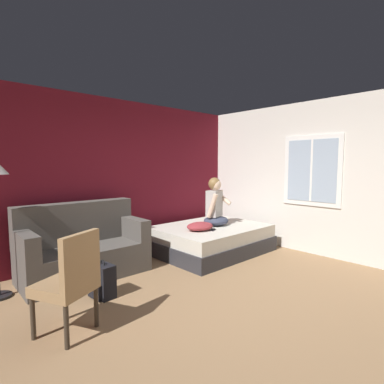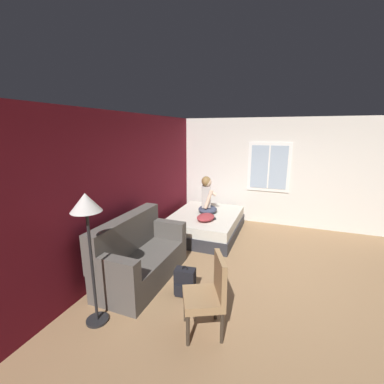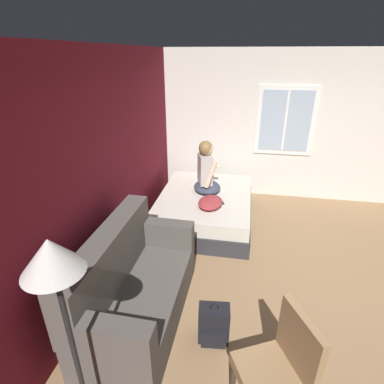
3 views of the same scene
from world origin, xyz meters
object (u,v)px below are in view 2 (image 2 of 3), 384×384
at_px(person_seated, 207,198).
at_px(floor_lamp, 87,216).
at_px(bed, 205,224).
at_px(side_chair, 209,292).
at_px(backpack, 185,282).
at_px(couch, 139,256).
at_px(throw_pillow, 206,217).
at_px(cell_phone, 214,219).

relative_size(person_seated, floor_lamp, 0.51).
bearing_deg(floor_lamp, bed, -7.47).
xyz_separation_m(side_chair, backpack, (0.58, 0.54, -0.34)).
relative_size(couch, backpack, 3.74).
bearing_deg(couch, throw_pillow, -17.83).
distance_m(couch, throw_pillow, 1.88).
relative_size(bed, cell_phone, 13.72).
xyz_separation_m(side_chair, throw_pillow, (2.49, 0.83, 0.02)).
distance_m(cell_phone, floor_lamp, 3.23).
bearing_deg(floor_lamp, throw_pillow, -11.14).
height_order(side_chair, floor_lamp, floor_lamp).
xyz_separation_m(couch, side_chair, (-0.71, -1.40, 0.14)).
distance_m(side_chair, cell_phone, 2.74).
relative_size(couch, floor_lamp, 1.01).
bearing_deg(side_chair, backpack, 43.30).
xyz_separation_m(bed, side_chair, (-2.90, -0.96, 0.30)).
bearing_deg(floor_lamp, couch, 0.78).
xyz_separation_m(couch, floor_lamp, (-1.06, -0.01, 1.04)).
bearing_deg(couch, side_chair, -116.87).
bearing_deg(couch, bed, -11.35).
distance_m(person_seated, throw_pillow, 0.62).
relative_size(person_seated, cell_phone, 6.08).
bearing_deg(side_chair, throw_pillow, 18.37).
height_order(person_seated, cell_phone, person_seated).
height_order(person_seated, floor_lamp, floor_lamp).
xyz_separation_m(person_seated, cell_phone, (-0.37, -0.29, -0.35)).
distance_m(bed, couch, 2.24).
bearing_deg(side_chair, floor_lamp, 104.04).
distance_m(bed, cell_phone, 0.45).
relative_size(backpack, throw_pillow, 0.95).
bearing_deg(backpack, couch, 81.13).
relative_size(throw_pillow, floor_lamp, 0.28).
bearing_deg(floor_lamp, person_seated, -7.07).
relative_size(backpack, cell_phone, 3.18).
height_order(side_chair, person_seated, person_seated).
bearing_deg(person_seated, side_chair, -162.24).
xyz_separation_m(couch, backpack, (-0.13, -0.86, -0.20)).
relative_size(couch, person_seated, 1.96).
bearing_deg(couch, floor_lamp, -179.22).
bearing_deg(couch, backpack, -98.87).
height_order(bed, person_seated, person_seated).
bearing_deg(side_chair, bed, 18.33).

